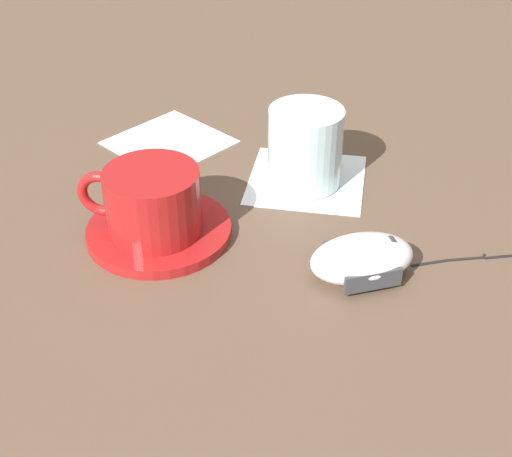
{
  "coord_description": "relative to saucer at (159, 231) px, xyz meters",
  "views": [
    {
      "loc": [
        0.11,
        -0.56,
        0.41
      ],
      "look_at": [
        0.03,
        -0.03,
        0.03
      ],
      "focal_mm": 50.0,
      "sensor_mm": 36.0,
      "label": 1
    }
  ],
  "objects": [
    {
      "name": "computer_mouse",
      "position": [
        0.2,
        -0.03,
        0.01
      ],
      "size": [
        0.11,
        0.09,
        0.04
      ],
      "color": "silver",
      "rests_on": "ground"
    },
    {
      "name": "ground_plane",
      "position": [
        0.07,
        0.01,
        -0.01
      ],
      "size": [
        3.0,
        3.0,
        0.0
      ],
      "primitive_type": "plane",
      "color": "brown"
    },
    {
      "name": "napkin_spare",
      "position": [
        -0.04,
        0.19,
        -0.0
      ],
      "size": [
        0.17,
        0.17,
        0.0
      ],
      "primitive_type": "cube",
      "rotation": [
        0.0,
        0.0,
        -0.61
      ],
      "color": "white",
      "rests_on": "ground"
    },
    {
      "name": "drinking_glass",
      "position": [
        0.13,
        0.12,
        0.04
      ],
      "size": [
        0.08,
        0.08,
        0.08
      ],
      "primitive_type": "cylinder",
      "color": "silver",
      "rests_on": "napkin_under_glass"
    },
    {
      "name": "napkin_under_glass",
      "position": [
        0.13,
        0.12,
        -0.0
      ],
      "size": [
        0.13,
        0.13,
        0.0
      ],
      "primitive_type": "cube",
      "rotation": [
        0.0,
        0.0,
        -0.02
      ],
      "color": "white",
      "rests_on": "ground"
    },
    {
      "name": "coffee_cup",
      "position": [
        -0.0,
        -0.0,
        0.04
      ],
      "size": [
        0.12,
        0.09,
        0.06
      ],
      "color": "maroon",
      "rests_on": "saucer"
    },
    {
      "name": "saucer",
      "position": [
        0.0,
        0.0,
        0.0
      ],
      "size": [
        0.14,
        0.14,
        0.01
      ],
      "primitive_type": "cylinder",
      "color": "maroon",
      "rests_on": "ground"
    }
  ]
}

